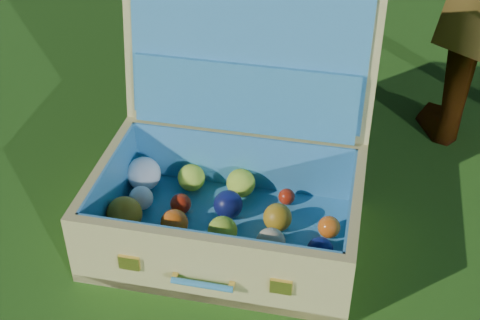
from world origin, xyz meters
The scene contains 3 objects.
ground centered at (0.00, 0.00, 0.00)m, with size 60.00×60.00×0.00m, color #215114.
stray_ball centered at (-0.46, 0.03, 0.04)m, with size 0.07×0.07×0.07m, color #4576B5.
suitcase centered at (-0.22, 0.17, 0.17)m, with size 0.74×0.66×0.62m.
Camera 1 is at (0.33, -1.04, 1.16)m, focal length 50.00 mm.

